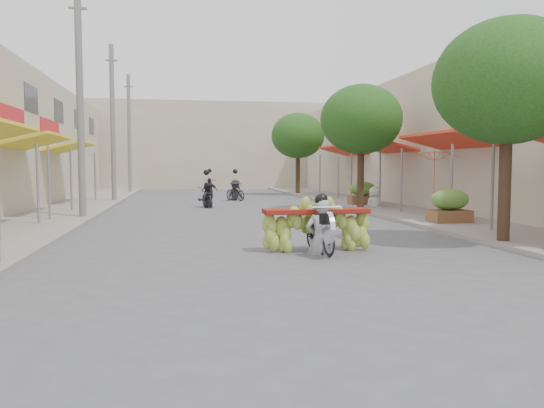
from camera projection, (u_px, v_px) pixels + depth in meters
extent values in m
plane|color=#58595E|center=(327.00, 296.00, 7.57)|extent=(120.00, 120.00, 0.00)
cube|color=gray|center=(55.00, 211.00, 21.11)|extent=(4.00, 60.00, 0.12)
cube|color=gray|center=(387.00, 207.00, 23.50)|extent=(4.00, 60.00, 0.12)
cylinder|color=slate|center=(38.00, 185.00, 16.03)|extent=(0.08, 0.08, 2.55)
cube|color=gold|center=(36.00, 141.00, 18.93)|extent=(1.77, 4.00, 0.53)
cylinder|color=slate|center=(49.00, 184.00, 17.41)|extent=(0.08, 0.08, 2.55)
cylinder|color=slate|center=(71.00, 181.00, 20.95)|extent=(0.08, 0.08, 2.55)
cube|color=red|center=(9.00, 117.00, 18.72)|extent=(0.10, 3.50, 0.80)
cube|color=gold|center=(70.00, 147.00, 24.83)|extent=(1.77, 4.00, 0.53)
cylinder|color=slate|center=(82.00, 179.00, 23.30)|extent=(0.08, 0.08, 2.55)
cylinder|color=slate|center=(95.00, 178.00, 26.84)|extent=(0.08, 0.08, 2.55)
cube|color=red|center=(50.00, 129.00, 24.62)|extent=(0.10, 3.50, 0.80)
cube|color=#1E2328|center=(31.00, 99.00, 21.59)|extent=(0.08, 2.00, 1.10)
cube|color=#1E2328|center=(58.00, 111.00, 26.51)|extent=(0.08, 2.00, 1.10)
cube|color=#1E2328|center=(77.00, 120.00, 31.42)|extent=(0.08, 2.00, 1.10)
cube|color=#1E2328|center=(91.00, 126.00, 36.33)|extent=(0.08, 2.00, 1.10)
cube|color=beige|center=(505.00, 140.00, 23.16)|extent=(8.00, 40.00, 6.00)
cylinder|color=slate|center=(492.00, 188.00, 14.35)|extent=(0.08, 0.08, 2.55)
cube|color=red|center=(447.00, 141.00, 18.42)|extent=(1.77, 4.20, 0.53)
cylinder|color=slate|center=(452.00, 185.00, 16.52)|extent=(0.08, 0.08, 2.55)
cylinder|color=slate|center=(401.00, 181.00, 20.25)|extent=(0.08, 0.08, 2.55)
cube|color=red|center=(382.00, 147.00, 24.31)|extent=(1.77, 4.20, 0.53)
cylinder|color=slate|center=(380.00, 180.00, 22.41)|extent=(0.08, 0.08, 2.55)
cylinder|color=slate|center=(351.00, 178.00, 26.15)|extent=(0.08, 0.08, 2.55)
cube|color=red|center=(343.00, 150.00, 30.21)|extent=(1.77, 4.20, 0.53)
cylinder|color=slate|center=(338.00, 177.00, 28.31)|extent=(0.08, 0.08, 2.55)
cylinder|color=slate|center=(320.00, 176.00, 32.04)|extent=(0.08, 0.08, 2.55)
cube|color=#BDAF95|center=(204.00, 147.00, 44.66)|extent=(20.00, 6.00, 7.00)
cylinder|color=slate|center=(80.00, 104.00, 18.15)|extent=(0.24, 0.24, 8.00)
cube|color=slate|center=(78.00, 8.00, 17.92)|extent=(0.60, 0.08, 0.08)
cylinder|color=slate|center=(113.00, 124.00, 27.00)|extent=(0.24, 0.24, 8.00)
cube|color=slate|center=(111.00, 60.00, 26.77)|extent=(0.60, 0.08, 0.08)
cylinder|color=slate|center=(129.00, 134.00, 35.84)|extent=(0.24, 0.24, 8.00)
cube|color=slate|center=(128.00, 87.00, 35.61)|extent=(0.60, 0.08, 0.08)
cylinder|color=#3A2719|center=(505.00, 177.00, 12.31)|extent=(0.28, 0.28, 3.20)
ellipsoid|color=#245418|center=(508.00, 82.00, 12.15)|extent=(3.40, 3.40, 2.90)
cylinder|color=#3A2719|center=(361.00, 172.00, 22.14)|extent=(0.28, 0.28, 3.20)
ellipsoid|color=#245418|center=(361.00, 119.00, 21.98)|extent=(3.40, 3.40, 2.90)
cylinder|color=#3A2719|center=(298.00, 170.00, 33.93)|extent=(0.28, 0.28, 3.20)
ellipsoid|color=#245418|center=(298.00, 136.00, 33.77)|extent=(3.40, 3.40, 2.90)
cube|color=brown|center=(449.00, 214.00, 16.46)|extent=(1.20, 0.80, 0.50)
ellipsoid|color=#5D9337|center=(450.00, 196.00, 16.42)|extent=(1.20, 0.88, 0.66)
cube|color=brown|center=(362.00, 199.00, 24.33)|extent=(1.20, 0.80, 0.50)
ellipsoid|color=#5D9337|center=(362.00, 186.00, 24.28)|extent=(1.20, 0.88, 0.66)
imported|color=black|center=(320.00, 231.00, 11.27)|extent=(0.65, 1.66, 0.95)
cylinder|color=silver|center=(328.00, 228.00, 10.62)|extent=(0.10, 0.66, 0.66)
cube|color=black|center=(327.00, 219.00, 10.70)|extent=(0.28, 0.22, 0.22)
cylinder|color=silver|center=(326.00, 207.00, 10.79)|extent=(0.60, 0.05, 0.05)
cube|color=maroon|center=(316.00, 211.00, 11.58)|extent=(2.31, 0.55, 0.10)
imported|color=#B3B3BB|center=(321.00, 198.00, 11.17)|extent=(0.64, 0.47, 1.77)
sphere|color=black|center=(321.00, 157.00, 11.08)|extent=(0.28, 0.28, 0.28)
imported|color=red|center=(435.00, 149.00, 16.98)|extent=(1.98, 1.98, 1.65)
imported|color=white|center=(375.00, 186.00, 22.99)|extent=(0.94, 0.67, 1.72)
imported|color=black|center=(207.00, 198.00, 23.80)|extent=(0.86, 1.67, 0.90)
imported|color=#222229|center=(206.00, 183.00, 23.75)|extent=(0.86, 0.61, 1.65)
sphere|color=black|center=(206.00, 172.00, 23.72)|extent=(0.26, 0.26, 0.26)
imported|color=black|center=(235.00, 192.00, 28.60)|extent=(1.21, 1.49, 0.89)
imported|color=#222229|center=(235.00, 180.00, 28.55)|extent=(1.18, 1.05, 1.65)
sphere|color=black|center=(235.00, 171.00, 28.52)|extent=(0.26, 0.26, 0.26)
imported|color=black|center=(210.00, 188.00, 33.26)|extent=(0.85, 1.83, 0.99)
imported|color=#222229|center=(210.00, 178.00, 33.21)|extent=(1.02, 0.65, 1.65)
sphere|color=black|center=(210.00, 171.00, 33.18)|extent=(0.26, 0.26, 0.26)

